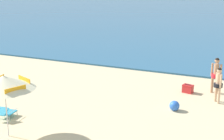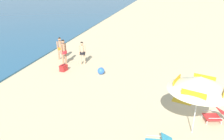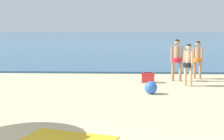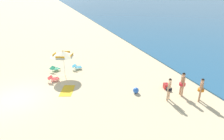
{
  "view_description": "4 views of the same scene",
  "coord_description": "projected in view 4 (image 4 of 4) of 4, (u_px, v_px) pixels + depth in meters",
  "views": [
    {
      "loc": [
        4.83,
        -5.21,
        5.67
      ],
      "look_at": [
        -1.07,
        8.45,
        1.48
      ],
      "focal_mm": 54.83,
      "sensor_mm": 36.0,
      "label": 1
    },
    {
      "loc": [
        -10.11,
        5.32,
        5.07
      ],
      "look_at": [
        -0.3,
        7.28,
        1.19
      ],
      "focal_mm": 33.97,
      "sensor_mm": 36.0,
      "label": 2
    },
    {
      "loc": [
        1.05,
        -2.72,
        2.12
      ],
      "look_at": [
        0.57,
        7.89,
        0.87
      ],
      "focal_mm": 53.26,
      "sensor_mm": 36.0,
      "label": 3
    },
    {
      "loc": [
        13.04,
        2.97,
        6.9
      ],
      "look_at": [
        -0.1,
        7.18,
        1.25
      ],
      "focal_mm": 30.06,
      "sensor_mm": 36.0,
      "label": 4
    }
  ],
  "objects": [
    {
      "name": "ground_plane",
      "position": [
        16.0,
        98.0,
        13.27
      ],
      "size": [
        800.0,
        800.0,
        0.0
      ],
      "primitive_type": "plane",
      "color": "#D1BA8E"
    },
    {
      "name": "beach_ball",
      "position": [
        136.0,
        90.0,
        13.92
      ],
      "size": [
        0.44,
        0.44,
        0.44
      ],
      "primitive_type": "sphere",
      "color": "blue",
      "rests_on": "ground"
    },
    {
      "name": "beach_towel",
      "position": [
        67.0,
        91.0,
        14.35
      ],
      "size": [
        1.99,
        1.39,
        0.01
      ],
      "primitive_type": "cube",
      "rotation": [
        0.0,
        0.0,
        1.27
      ],
      "color": "gold",
      "rests_on": "ground"
    },
    {
      "name": "lounge_chair_beside_umbrella",
      "position": [
        77.0,
        67.0,
        18.29
      ],
      "size": [
        0.63,
        0.93,
        0.52
      ],
      "color": "teal",
      "rests_on": "ground"
    },
    {
      "name": "cooler_box",
      "position": [
        166.0,
        86.0,
        14.59
      ],
      "size": [
        0.56,
        0.45,
        0.43
      ],
      "color": "red",
      "rests_on": "ground"
    },
    {
      "name": "lounge_chair_under_umbrella",
      "position": [
        55.0,
        68.0,
        17.85
      ],
      "size": [
        0.93,
        1.03,
        0.52
      ],
      "color": "#1E7F56",
      "rests_on": "ground"
    },
    {
      "name": "beach_umbrella_striped_main",
      "position": [
        63.0,
        54.0,
        16.26
      ],
      "size": [
        2.87,
        2.86,
        2.35
      ],
      "color": "silver",
      "rests_on": "ground"
    },
    {
      "name": "person_wading_in",
      "position": [
        169.0,
        88.0,
        12.77
      ],
      "size": [
        0.4,
        0.42,
        1.64
      ],
      "color": "#D8A87F",
      "rests_on": "ground"
    },
    {
      "name": "person_standing_beside",
      "position": [
        201.0,
        88.0,
        12.64
      ],
      "size": [
        0.41,
        0.41,
        1.69
      ],
      "color": "tan",
      "rests_on": "ground"
    },
    {
      "name": "lounge_chair_facing_sea",
      "position": [
        53.0,
        78.0,
        15.79
      ],
      "size": [
        0.7,
        0.98,
        0.52
      ],
      "color": "red",
      "rests_on": "ground"
    },
    {
      "name": "person_standing_near_shore",
      "position": [
        183.0,
        82.0,
        13.32
      ],
      "size": [
        0.52,
        0.44,
        1.79
      ],
      "color": "tan",
      "rests_on": "ground"
    }
  ]
}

